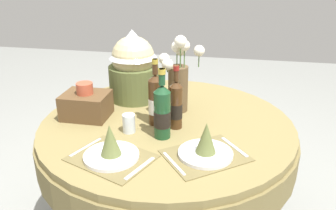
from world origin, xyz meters
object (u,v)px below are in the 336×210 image
object	(u,v)px
place_setting_left	(111,149)
place_setting_right	(206,146)
wine_bottle_centre	(162,112)
gift_tub_back_left	(133,64)
wine_bottle_left	(156,100)
tumbler_near_left	(129,123)
wine_bottle_right	(176,105)
dining_table	(167,143)
flower_vase	(178,76)
woven_basket_side_left	(86,104)

from	to	relation	value
place_setting_left	place_setting_right	size ratio (longest dim) A/B	0.97
wine_bottle_centre	gift_tub_back_left	bearing A→B (deg)	120.74
wine_bottle_left	tumbler_near_left	world-z (taller)	wine_bottle_left
wine_bottle_centre	wine_bottle_right	xyz separation A→B (m)	(0.05, 0.11, -0.01)
dining_table	flower_vase	xyz separation A→B (m)	(0.03, 0.15, 0.33)
place_setting_left	wine_bottle_left	xyz separation A→B (m)	(0.11, 0.37, 0.09)
woven_basket_side_left	place_setting_right	bearing A→B (deg)	-22.85
gift_tub_back_left	place_setting_left	bearing A→B (deg)	-82.23
dining_table	wine_bottle_left	distance (m)	0.27
place_setting_left	wine_bottle_left	size ratio (longest dim) A/B	1.19
place_setting_right	wine_bottle_left	distance (m)	0.40
place_setting_left	flower_vase	xyz separation A→B (m)	(0.20, 0.55, 0.16)
flower_vase	wine_bottle_right	world-z (taller)	flower_vase
wine_bottle_left	gift_tub_back_left	distance (m)	0.39
flower_vase	wine_bottle_centre	size ratio (longest dim) A/B	1.26
gift_tub_back_left	dining_table	bearing A→B (deg)	-47.66
flower_vase	woven_basket_side_left	world-z (taller)	flower_vase
place_setting_left	flower_vase	world-z (taller)	flower_vase
wine_bottle_centre	wine_bottle_right	world-z (taller)	wine_bottle_centre
dining_table	flower_vase	distance (m)	0.37
gift_tub_back_left	woven_basket_side_left	distance (m)	0.39
place_setting_right	tumbler_near_left	distance (m)	0.42
place_setting_right	woven_basket_side_left	xyz separation A→B (m)	(-0.67, 0.28, 0.03)
dining_table	wine_bottle_right	xyz separation A→B (m)	(0.06, -0.06, 0.26)
place_setting_right	place_setting_left	bearing A→B (deg)	-166.45
place_setting_right	wine_bottle_left	xyz separation A→B (m)	(-0.28, 0.27, 0.09)
wine_bottle_right	wine_bottle_centre	bearing A→B (deg)	-112.55
wine_bottle_centre	gift_tub_back_left	xyz separation A→B (m)	(-0.27, 0.45, 0.09)
dining_table	wine_bottle_left	world-z (taller)	wine_bottle_left
dining_table	woven_basket_side_left	world-z (taller)	woven_basket_side_left
flower_vase	tumbler_near_left	world-z (taller)	flower_vase
wine_bottle_left	wine_bottle_right	world-z (taller)	wine_bottle_left
tumbler_near_left	woven_basket_side_left	world-z (taller)	woven_basket_side_left
flower_vase	tumbler_near_left	xyz separation A→B (m)	(-0.20, -0.30, -0.16)
tumbler_near_left	gift_tub_back_left	xyz separation A→B (m)	(-0.10, 0.43, 0.17)
gift_tub_back_left	wine_bottle_centre	bearing A→B (deg)	-59.26
wine_bottle_left	wine_bottle_right	bearing A→B (deg)	-12.32
wine_bottle_left	woven_basket_side_left	world-z (taller)	wine_bottle_left
dining_table	wine_bottle_right	size ratio (longest dim) A/B	4.14
wine_bottle_left	wine_bottle_right	xyz separation A→B (m)	(0.11, -0.02, -0.01)
place_setting_right	wine_bottle_centre	xyz separation A→B (m)	(-0.22, 0.14, 0.09)
wine_bottle_right	tumbler_near_left	bearing A→B (deg)	-157.04
flower_vase	tumbler_near_left	bearing A→B (deg)	-122.67
wine_bottle_left	place_setting_right	bearing A→B (deg)	-43.72
place_setting_left	tumbler_near_left	bearing A→B (deg)	89.14
wine_bottle_right	woven_basket_side_left	distance (m)	0.50
place_setting_right	tumbler_near_left	xyz separation A→B (m)	(-0.39, 0.16, -0.00)
wine_bottle_right	place_setting_right	bearing A→B (deg)	-54.80
place_setting_right	wine_bottle_right	world-z (taller)	wine_bottle_right
dining_table	wine_bottle_left	xyz separation A→B (m)	(-0.05, -0.03, 0.27)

